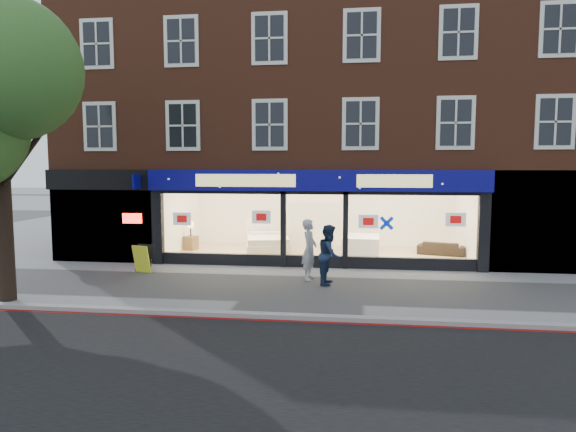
% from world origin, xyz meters
% --- Properties ---
extents(ground, '(120.00, 120.00, 0.00)m').
position_xyz_m(ground, '(0.00, 0.00, 0.00)').
color(ground, gray).
rests_on(ground, ground).
extents(kerb_line, '(60.00, 0.10, 0.01)m').
position_xyz_m(kerb_line, '(0.00, -3.10, 0.01)').
color(kerb_line, '#8C0A07').
rests_on(kerb_line, ground).
extents(kerb_stone, '(60.00, 0.25, 0.12)m').
position_xyz_m(kerb_stone, '(0.00, -2.90, 0.06)').
color(kerb_stone, gray).
rests_on(kerb_stone, ground).
extents(showroom_floor, '(11.00, 4.50, 0.10)m').
position_xyz_m(showroom_floor, '(0.00, 5.25, 0.05)').
color(showroom_floor, tan).
rests_on(showroom_floor, ground).
extents(building, '(19.00, 8.26, 10.30)m').
position_xyz_m(building, '(-0.02, 6.93, 6.67)').
color(building, brown).
rests_on(building, ground).
extents(display_bed, '(2.07, 2.36, 1.16)m').
position_xyz_m(display_bed, '(-2.03, 5.59, 0.43)').
color(display_bed, white).
rests_on(display_bed, showroom_floor).
extents(bedside_table, '(0.56, 0.56, 0.55)m').
position_xyz_m(bedside_table, '(-5.10, 5.44, 0.38)').
color(bedside_table, brown).
rests_on(bedside_table, showroom_floor).
extents(mattress_stack, '(1.45, 1.80, 0.68)m').
position_xyz_m(mattress_stack, '(1.60, 5.40, 0.44)').
color(mattress_stack, white).
rests_on(mattress_stack, showroom_floor).
extents(sofa, '(1.82, 1.11, 0.50)m').
position_xyz_m(sofa, '(4.60, 5.57, 0.35)').
color(sofa, black).
rests_on(sofa, showroom_floor).
extents(a_board, '(0.67, 0.52, 0.91)m').
position_xyz_m(a_board, '(-5.42, 1.50, 0.46)').
color(a_board, yellow).
rests_on(a_board, ground).
extents(pedestrian_grey, '(0.54, 0.73, 1.84)m').
position_xyz_m(pedestrian_grey, '(0.00, 1.17, 0.92)').
color(pedestrian_grey, '#A9ADB1').
rests_on(pedestrian_grey, ground).
extents(pedestrian_blue, '(0.74, 0.91, 1.75)m').
position_xyz_m(pedestrian_blue, '(0.64, 0.65, 0.87)').
color(pedestrian_blue, '#182644').
rests_on(pedestrian_blue, ground).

